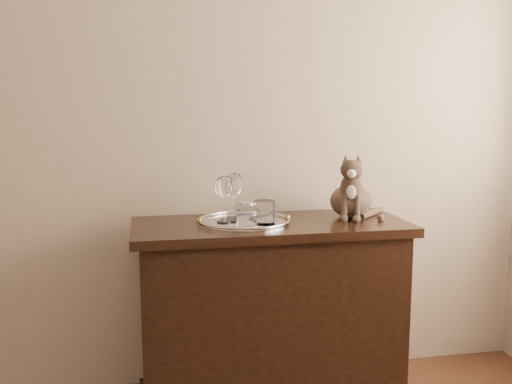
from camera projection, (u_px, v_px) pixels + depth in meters
wall_back at (128, 107)px, 2.61m from camera, size 4.00×0.10×2.70m
sideboard at (270, 315)px, 2.56m from camera, size 1.20×0.50×0.85m
tray at (244, 222)px, 2.48m from camera, size 0.40×0.40×0.01m
wine_glass_a at (227, 197)px, 2.53m from camera, size 0.07×0.07×0.19m
wine_glass_b at (235, 195)px, 2.53m from camera, size 0.08×0.08×0.21m
wine_glass_c at (224, 199)px, 2.44m from camera, size 0.08×0.08×0.20m
wine_glass_d at (233, 199)px, 2.47m from camera, size 0.07×0.07×0.19m
tumbler_a at (265, 212)px, 2.41m from camera, size 0.09×0.09×0.10m
tumbler_b at (246, 215)px, 2.36m from camera, size 0.08×0.08×0.09m
cat at (351, 185)px, 2.60m from camera, size 0.37×0.36×0.30m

